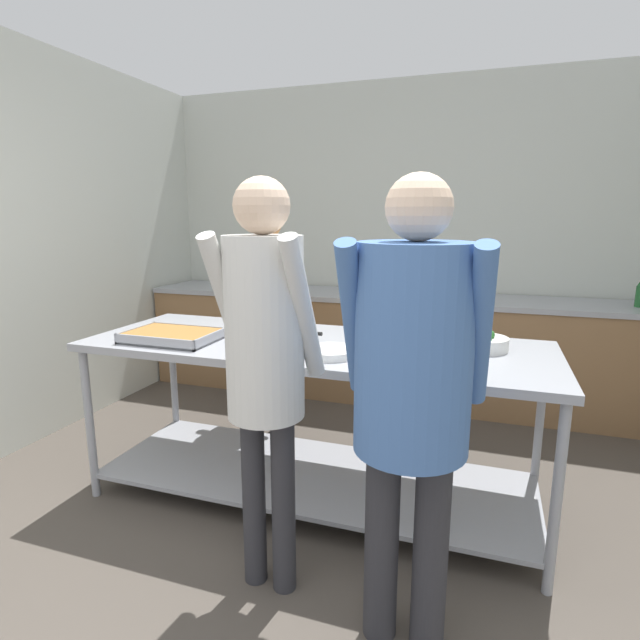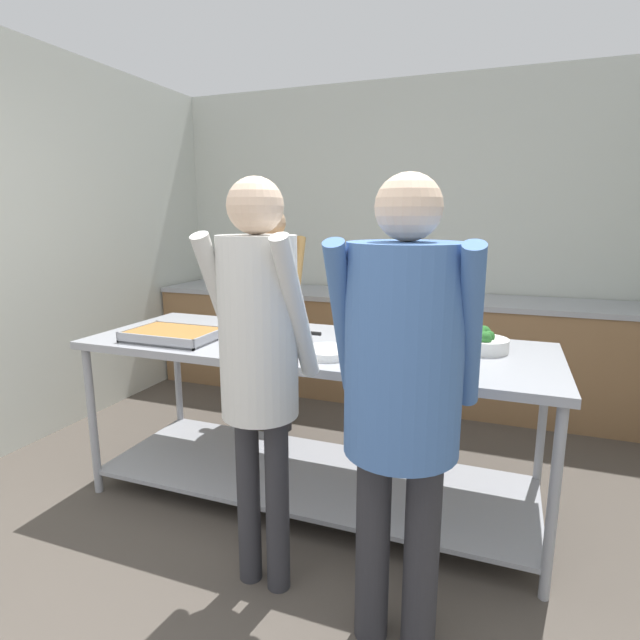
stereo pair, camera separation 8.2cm
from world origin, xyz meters
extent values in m
cube|color=silver|center=(0.00, 3.42, 1.32)|extent=(4.32, 0.06, 2.65)
cube|color=silver|center=(-2.13, 1.71, 1.32)|extent=(0.06, 3.54, 2.65)
cube|color=olive|center=(0.00, 3.05, 0.42)|extent=(4.16, 0.62, 0.85)
cube|color=#9EA0A8|center=(0.00, 3.05, 0.87)|extent=(4.16, 0.65, 0.04)
cube|color=black|center=(-0.10, 3.05, 0.87)|extent=(0.44, 0.40, 0.02)
cube|color=#9EA0A8|center=(-0.05, 1.35, 0.86)|extent=(2.40, 0.87, 0.04)
cube|color=#9EA0A8|center=(-0.05, 1.35, 0.12)|extent=(2.32, 0.79, 0.02)
cylinder|color=#9EA0A8|center=(-1.20, 0.97, 0.42)|extent=(0.04, 0.04, 0.84)
cylinder|color=#9EA0A8|center=(1.10, 0.97, 0.42)|extent=(0.04, 0.04, 0.84)
cylinder|color=#9EA0A8|center=(-1.20, 1.74, 0.42)|extent=(0.04, 0.04, 0.84)
cylinder|color=#9EA0A8|center=(1.10, 1.74, 0.42)|extent=(0.04, 0.04, 0.84)
cube|color=#9EA0A8|center=(-0.77, 1.15, 0.88)|extent=(0.47, 0.32, 0.01)
cube|color=#9E6B33|center=(-0.77, 1.15, 0.91)|extent=(0.45, 0.30, 0.04)
cube|color=#9EA0A8|center=(-0.77, 1.00, 0.91)|extent=(0.47, 0.01, 0.05)
cube|color=#9EA0A8|center=(-0.77, 1.31, 0.91)|extent=(0.47, 0.01, 0.05)
cube|color=#9EA0A8|center=(-1.00, 1.15, 0.91)|extent=(0.01, 0.32, 0.05)
cube|color=#9EA0A8|center=(-0.54, 1.15, 0.91)|extent=(0.01, 0.32, 0.05)
cylinder|color=#9EA0A8|center=(-0.28, 1.29, 0.91)|extent=(0.31, 0.31, 0.07)
cylinder|color=brown|center=(-0.28, 1.29, 0.95)|extent=(0.27, 0.27, 0.01)
cylinder|color=black|center=(-0.06, 1.29, 0.94)|extent=(0.14, 0.02, 0.02)
cylinder|color=white|center=(0.11, 1.14, 0.88)|extent=(0.25, 0.25, 0.01)
cylinder|color=white|center=(0.11, 1.14, 0.90)|extent=(0.25, 0.25, 0.01)
cylinder|color=white|center=(0.11, 1.14, 0.91)|extent=(0.25, 0.25, 0.01)
cube|color=#9EA0A8|center=(0.45, 1.54, 0.88)|extent=(0.37, 0.29, 0.01)
cube|color=gold|center=(0.45, 1.54, 0.91)|extent=(0.34, 0.27, 0.04)
cube|color=#9EA0A8|center=(0.45, 1.40, 0.91)|extent=(0.37, 0.01, 0.05)
cube|color=#9EA0A8|center=(0.45, 1.69, 0.91)|extent=(0.37, 0.01, 0.05)
cube|color=#9EA0A8|center=(0.27, 1.54, 0.91)|extent=(0.01, 0.29, 0.05)
cube|color=#9EA0A8|center=(0.63, 1.54, 0.91)|extent=(0.01, 0.29, 0.05)
cylinder|color=silver|center=(0.79, 1.48, 0.91)|extent=(0.24, 0.24, 0.06)
sphere|color=#2D702D|center=(0.81, 1.48, 0.96)|extent=(0.05, 0.05, 0.05)
sphere|color=#2D702D|center=(0.78, 1.55, 0.96)|extent=(0.07, 0.07, 0.07)
sphere|color=#2D702D|center=(0.76, 1.49, 0.96)|extent=(0.07, 0.07, 0.07)
sphere|color=#2D702D|center=(0.79, 1.43, 0.96)|extent=(0.07, 0.07, 0.07)
cylinder|color=#2D2D33|center=(0.49, 0.56, 0.38)|extent=(0.12, 0.12, 0.75)
cylinder|color=#2D2D33|center=(0.66, 0.56, 0.38)|extent=(0.12, 0.12, 0.75)
cylinder|color=#4770B2|center=(0.37, 0.55, 1.18)|extent=(0.08, 0.31, 0.56)
cylinder|color=#4770B2|center=(0.77, 0.57, 1.18)|extent=(0.08, 0.31, 0.56)
cylinder|color=#4770B2|center=(0.57, 0.56, 1.10)|extent=(0.38, 0.38, 0.69)
sphere|color=beige|center=(0.57, 0.56, 1.55)|extent=(0.21, 0.21, 0.21)
cylinder|color=#2D2D33|center=(-0.07, 0.66, 0.38)|extent=(0.10, 0.10, 0.76)
cylinder|color=#2D2D33|center=(0.06, 0.66, 0.38)|extent=(0.10, 0.10, 0.76)
cylinder|color=silver|center=(-0.17, 0.67, 1.19)|extent=(0.09, 0.32, 0.57)
cylinder|color=silver|center=(0.16, 0.65, 1.19)|extent=(0.09, 0.32, 0.57)
cylinder|color=silver|center=(-0.01, 0.66, 1.10)|extent=(0.30, 0.30, 0.70)
sphere|color=beige|center=(-0.01, 0.66, 1.56)|extent=(0.21, 0.21, 0.21)
cylinder|color=#2D2D33|center=(-0.57, 2.10, 0.36)|extent=(0.11, 0.11, 0.72)
cylinder|color=#2D2D33|center=(-0.72, 2.08, 0.36)|extent=(0.11, 0.11, 0.72)
cylinder|color=tan|center=(-0.47, 2.11, 1.12)|extent=(0.11, 0.31, 0.54)
cylinder|color=tan|center=(-0.82, 2.07, 1.12)|extent=(0.11, 0.31, 0.54)
cylinder|color=tan|center=(-0.65, 2.09, 1.05)|extent=(0.34, 0.34, 0.66)
sphere|color=tan|center=(-0.65, 2.09, 1.48)|extent=(0.21, 0.21, 0.21)
camera|label=1|loc=(0.78, -1.02, 1.52)|focal=28.00mm
camera|label=2|loc=(0.86, -0.99, 1.52)|focal=28.00mm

